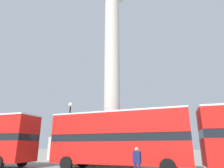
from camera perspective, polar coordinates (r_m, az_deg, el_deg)
name	(u,v)px	position (r m, az deg, el deg)	size (l,w,h in m)	color
ground_plane	(112,165)	(21.23, 0.00, -22.04)	(200.00, 200.00, 0.00)	gray
monument_column	(112,99)	(21.73, 0.00, -4.26)	(5.56, 5.56, 21.91)	beige
bus_b	(118,138)	(15.85, 1.78, -15.04)	(10.68, 3.33, 4.29)	red
equestrian_statue	(63,146)	(29.54, -13.95, -16.75)	(3.26, 2.41, 6.17)	beige
street_lamp	(69,127)	(21.04, -12.17, -11.94)	(0.45, 0.45, 6.09)	black
pedestrian_near_lamp	(137,161)	(12.02, 7.17, -21.01)	(0.47, 0.27, 1.69)	#192347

